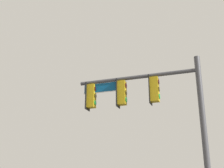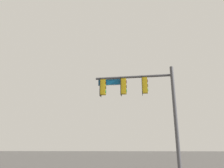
% 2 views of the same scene
% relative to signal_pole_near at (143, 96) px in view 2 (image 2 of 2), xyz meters
% --- Properties ---
extents(signal_pole_near, '(5.52, 0.53, 7.15)m').
position_rel_signal_pole_near_xyz_m(signal_pole_near, '(0.00, 0.00, 0.00)').
color(signal_pole_near, '#47474C').
rests_on(signal_pole_near, ground_plane).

